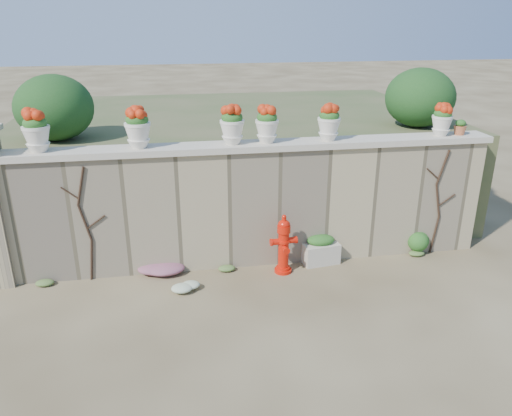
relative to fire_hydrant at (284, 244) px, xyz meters
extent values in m
plane|color=#4F4027|center=(-0.42, -1.32, -0.51)|extent=(80.00, 80.00, 0.00)
cube|color=tan|center=(-0.42, 0.48, 0.49)|extent=(8.00, 0.40, 2.00)
cube|color=beige|center=(-0.42, 0.48, 1.54)|extent=(8.10, 0.52, 0.10)
cube|color=#384C23|center=(-0.42, 3.68, 0.49)|extent=(9.00, 6.00, 2.00)
ellipsoid|color=#143814|center=(-3.62, 1.68, 2.04)|extent=(1.30, 1.30, 1.10)
ellipsoid|color=#143814|center=(2.98, 1.68, 2.04)|extent=(1.30, 1.30, 1.10)
cylinder|color=black|center=(-3.08, 0.26, -0.16)|extent=(0.12, 0.04, 0.70)
cylinder|color=black|center=(-3.11, 0.26, 0.49)|extent=(0.17, 0.04, 0.61)
cylinder|color=black|center=(-3.10, 0.26, 1.09)|extent=(0.18, 0.04, 0.61)
cylinder|color=black|center=(-2.94, 0.26, 0.49)|extent=(0.30, 0.02, 0.22)
cylinder|color=black|center=(-3.27, 0.26, 0.99)|extent=(0.25, 0.02, 0.21)
cylinder|color=black|center=(2.82, 0.26, -0.16)|extent=(0.12, 0.04, 0.70)
cylinder|color=black|center=(2.79, 0.26, 0.49)|extent=(0.17, 0.04, 0.61)
cylinder|color=black|center=(2.80, 0.26, 1.09)|extent=(0.18, 0.04, 0.61)
cylinder|color=black|center=(2.96, 0.26, 0.49)|extent=(0.30, 0.02, 0.22)
cylinder|color=black|center=(2.63, 0.26, 0.99)|extent=(0.25, 0.02, 0.21)
cylinder|color=red|center=(0.00, 0.00, -0.49)|extent=(0.29, 0.29, 0.05)
cylinder|color=red|center=(0.00, 0.00, -0.10)|extent=(0.17, 0.17, 0.64)
cylinder|color=red|center=(0.00, 0.00, 0.05)|extent=(0.22, 0.22, 0.04)
cylinder|color=red|center=(0.00, 0.00, 0.27)|extent=(0.22, 0.22, 0.12)
ellipsoid|color=red|center=(0.00, 0.00, 0.37)|extent=(0.19, 0.19, 0.14)
cylinder|color=red|center=(0.00, 0.00, 0.45)|extent=(0.07, 0.07, 0.10)
cylinder|color=red|center=(-0.14, -0.01, 0.05)|extent=(0.15, 0.11, 0.10)
cylinder|color=red|center=(0.14, 0.01, 0.05)|extent=(0.15, 0.11, 0.10)
cylinder|color=red|center=(0.01, -0.11, -0.05)|extent=(0.10, 0.11, 0.09)
cube|color=beige|center=(0.70, 0.23, -0.33)|extent=(0.66, 0.44, 0.36)
ellipsoid|color=#1E5119|center=(0.70, 0.23, -0.09)|extent=(0.51, 0.35, 0.18)
ellipsoid|color=#1E5119|center=(2.57, 0.23, -0.24)|extent=(0.57, 0.51, 0.54)
ellipsoid|color=#BF2689|center=(-1.98, 0.23, -0.40)|extent=(0.85, 0.57, 0.23)
ellipsoid|color=white|center=(-1.63, -0.38, -0.42)|extent=(0.50, 0.40, 0.18)
ellipsoid|color=#1E5119|center=(-3.67, 0.48, 2.02)|extent=(0.34, 0.34, 0.21)
ellipsoid|color=red|center=(-3.67, 0.48, 2.11)|extent=(0.30, 0.30, 0.22)
ellipsoid|color=#1E5119|center=(-2.20, 0.48, 2.02)|extent=(0.34, 0.34, 0.21)
ellipsoid|color=red|center=(-2.20, 0.48, 2.11)|extent=(0.30, 0.30, 0.22)
ellipsoid|color=#1E5119|center=(-0.76, 0.48, 2.01)|extent=(0.34, 0.34, 0.20)
ellipsoid|color=red|center=(-0.76, 0.48, 2.09)|extent=(0.29, 0.29, 0.21)
ellipsoid|color=#1E5119|center=(-0.20, 0.48, 1.99)|extent=(0.32, 0.32, 0.19)
ellipsoid|color=red|center=(-0.20, 0.48, 2.07)|extent=(0.28, 0.28, 0.20)
ellipsoid|color=#1E5119|center=(0.82, 0.48, 1.99)|extent=(0.32, 0.32, 0.19)
ellipsoid|color=red|center=(0.82, 0.48, 2.07)|extent=(0.28, 0.28, 0.20)
ellipsoid|color=#1E5119|center=(2.79, 0.48, 1.96)|extent=(0.30, 0.30, 0.18)
ellipsoid|color=red|center=(2.79, 0.48, 2.03)|extent=(0.26, 0.26, 0.19)
ellipsoid|color=#1E5119|center=(3.14, 0.48, 1.78)|extent=(0.17, 0.17, 0.12)
camera|label=1|loc=(-1.68, -7.21, 3.49)|focal=35.00mm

